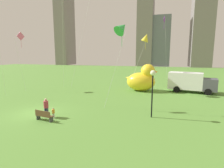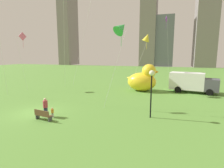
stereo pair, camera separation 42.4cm
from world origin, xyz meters
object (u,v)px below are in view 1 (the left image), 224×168
at_px(person_child, 53,113).
at_px(giant_inflatable_duck, 142,79).
at_px(kite_yellow, 146,38).
at_px(kite_green, 122,28).
at_px(person_adult, 46,107).
at_px(kite_purple, 164,23).
at_px(kite_pink, 21,38).
at_px(park_bench, 44,115).
at_px(box_truck, 191,82).
at_px(lamppost, 153,81).

height_order(person_child, giant_inflatable_duck, giant_inflatable_duck).
distance_m(person_child, giant_inflatable_duck, 15.38).
relative_size(giant_inflatable_duck, kite_yellow, 0.57).
bearing_deg(giant_inflatable_duck, kite_green, -94.61).
distance_m(person_adult, kite_yellow, 17.53).
xyz_separation_m(kite_purple, kite_pink, (-20.64, -15.49, -3.78)).
bearing_deg(park_bench, box_truck, 50.22).
bearing_deg(lamppost, park_bench, -158.33).
distance_m(giant_inflatable_duck, kite_green, 11.84).
xyz_separation_m(park_bench, kite_green, (5.45, 4.82, 7.41)).
bearing_deg(kite_green, kite_pink, 160.62).
height_order(box_truck, kite_green, kite_green).
height_order(park_bench, person_child, person_child).
bearing_deg(kite_yellow, park_bench, -113.11).
bearing_deg(giant_inflatable_duck, person_adult, -115.60).
relative_size(box_truck, kite_green, 0.78).
xyz_separation_m(giant_inflatable_duck, lamppost, (2.25, -11.52, 1.46)).
bearing_deg(giant_inflatable_duck, kite_pink, -167.15).
distance_m(box_truck, kite_purple, 15.20).
distance_m(giant_inflatable_duck, kite_pink, 19.34).
bearing_deg(kite_green, kite_yellow, 83.92).
height_order(person_adult, person_child, person_adult).
bearing_deg(box_truck, giant_inflatable_duck, -172.34).
height_order(kite_green, kite_pink, kite_pink).
xyz_separation_m(box_truck, kite_purple, (-4.15, 10.48, 10.20)).
distance_m(person_child, kite_yellow, 17.55).
relative_size(park_bench, kite_purple, 0.13).
bearing_deg(lamppost, kite_purple, 88.71).
relative_size(person_adult, kite_green, 0.19).
xyz_separation_m(park_bench, box_truck, (13.18, 15.83, 0.98)).
height_order(park_bench, person_adult, person_adult).
bearing_deg(kite_yellow, kite_green, -96.08).
distance_m(kite_pink, kite_yellow, 18.77).
bearing_deg(park_bench, giant_inflatable_duck, 67.19).
height_order(lamppost, kite_green, kite_green).
xyz_separation_m(person_child, kite_green, (5.02, 4.10, 7.36)).
height_order(giant_inflatable_duck, kite_green, kite_green).
xyz_separation_m(person_adult, kite_yellow, (7.01, 14.49, 6.95)).
bearing_deg(kite_yellow, kite_purple, 77.34).
bearing_deg(person_adult, person_child, -14.07).
height_order(person_child, kite_green, kite_green).
bearing_deg(kite_green, kite_purple, 80.56).
bearing_deg(box_truck, person_child, -130.16).
distance_m(lamppost, kite_pink, 21.96).
bearing_deg(giant_inflatable_duck, lamppost, -78.97).
height_order(lamppost, kite_purple, kite_purple).
bearing_deg(kite_pink, lamppost, -20.29).
height_order(person_child, kite_pink, kite_pink).
bearing_deg(person_adult, giant_inflatable_duck, 64.40).
bearing_deg(kite_yellow, box_truck, 3.50).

